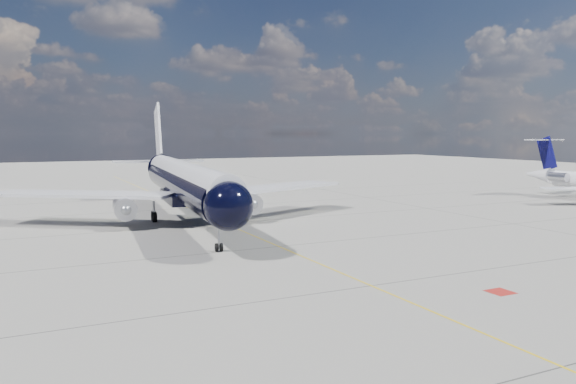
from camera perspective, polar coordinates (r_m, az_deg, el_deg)
name	(u,v)px	position (r m, az deg, el deg)	size (l,w,h in m)	color
ground	(211,218)	(70.55, -7.84, -2.60)	(320.00, 320.00, 0.00)	#99978E
taxiway_centerline	(224,223)	(65.87, -6.48, -3.18)	(0.16, 160.00, 0.01)	#DDB80B
red_marking	(500,292)	(40.15, 20.76, -9.47)	(1.60, 1.60, 0.01)	maroon
main_airliner	(183,181)	(68.47, -10.64, 1.10)	(43.26, 52.94, 15.30)	black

